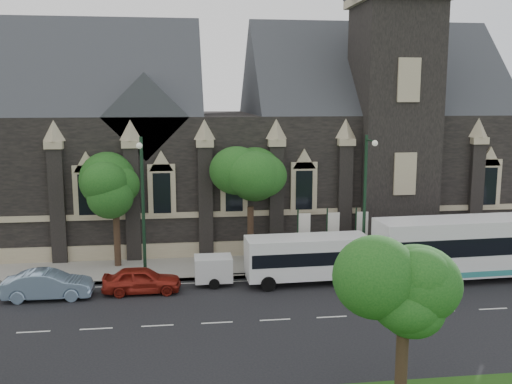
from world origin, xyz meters
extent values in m
plane|color=black|center=(0.00, 0.00, 0.00)|extent=(160.00, 160.00, 0.00)
cube|color=gray|center=(0.00, 9.50, 0.07)|extent=(80.00, 5.00, 0.15)
cube|color=black|center=(4.00, 19.50, 5.00)|extent=(40.00, 15.00, 10.00)
cube|color=#2C2F34|center=(-8.00, 19.50, 10.00)|extent=(16.00, 15.00, 15.00)
cube|color=#2C2F34|center=(14.00, 19.50, 10.00)|extent=(20.00, 15.00, 15.00)
cube|color=#2C2F34|center=(-4.00, 15.00, 10.00)|extent=(6.00, 6.00, 6.00)
cube|color=black|center=(14.00, 13.50, 9.00)|extent=(5.50, 5.50, 18.00)
cube|color=tan|center=(14.00, 13.50, 18.20)|extent=(6.20, 6.20, 0.60)
cube|color=tan|center=(4.00, 11.96, 3.20)|extent=(40.00, 0.22, 0.40)
cube|color=tan|center=(4.00, 11.96, 0.60)|extent=(40.00, 0.25, 1.20)
cube|color=black|center=(2.00, 11.82, 4.80)|extent=(1.20, 0.12, 2.80)
cylinder|color=black|center=(6.00, -9.50, 1.54)|extent=(0.44, 0.44, 3.08)
sphere|color=#184B17|center=(6.00, -9.50, 4.48)|extent=(3.20, 3.20, 3.20)
sphere|color=#184B17|center=(6.60, -8.90, 5.08)|extent=(2.40, 2.40, 2.40)
cylinder|color=black|center=(3.00, 10.50, 1.98)|extent=(0.44, 0.44, 3.96)
sphere|color=#184B17|center=(3.00, 10.50, 5.64)|extent=(3.84, 3.84, 3.84)
sphere|color=#184B17|center=(3.72, 11.22, 6.36)|extent=(2.88, 2.88, 2.88)
cylinder|color=black|center=(-6.00, 10.50, 1.98)|extent=(0.44, 0.44, 3.96)
sphere|color=#184B17|center=(-6.00, 10.50, 5.57)|extent=(3.68, 3.68, 3.68)
sphere|color=#184B17|center=(-5.31, 11.19, 6.26)|extent=(2.76, 2.76, 2.76)
cylinder|color=black|center=(10.00, 7.30, 4.50)|extent=(0.20, 0.20, 9.00)
cylinder|color=black|center=(10.00, 6.50, 8.70)|extent=(0.10, 1.60, 0.10)
sphere|color=silver|center=(10.00, 5.70, 8.60)|extent=(0.36, 0.36, 0.36)
cylinder|color=black|center=(-4.00, 7.30, 4.50)|extent=(0.20, 0.20, 9.00)
cylinder|color=black|center=(-4.00, 6.50, 8.70)|extent=(0.10, 1.60, 0.10)
sphere|color=silver|center=(-4.00, 5.70, 8.60)|extent=(0.36, 0.36, 0.36)
cylinder|color=black|center=(6.00, 9.00, 2.00)|extent=(0.10, 0.10, 4.00)
cube|color=white|center=(6.45, 9.00, 2.60)|extent=(0.80, 0.04, 2.20)
cylinder|color=black|center=(8.00, 9.00, 2.00)|extent=(0.10, 0.10, 4.00)
cube|color=white|center=(8.45, 9.00, 2.60)|extent=(0.80, 0.04, 2.20)
cylinder|color=black|center=(10.00, 9.00, 2.00)|extent=(0.10, 0.10, 4.00)
cube|color=white|center=(10.45, 9.00, 2.60)|extent=(0.80, 0.04, 2.20)
cube|color=white|center=(16.89, 5.11, 2.18)|extent=(13.53, 3.40, 3.46)
cube|color=black|center=(16.89, 5.11, 2.43)|extent=(12.99, 3.42, 1.10)
cube|color=teal|center=(16.89, 5.11, 0.75)|extent=(12.99, 3.41, 0.35)
cylinder|color=black|center=(12.27, 3.50, 0.45)|extent=(0.91, 0.32, 0.90)
cylinder|color=black|center=(12.14, 6.29, 0.45)|extent=(0.91, 0.32, 0.90)
cube|color=white|center=(5.92, 5.70, 1.68)|extent=(7.61, 2.61, 2.46)
cube|color=black|center=(5.92, 5.70, 1.80)|extent=(7.31, 2.64, 0.81)
cylinder|color=black|center=(3.32, 4.43, 0.45)|extent=(0.91, 0.31, 0.90)
cylinder|color=black|center=(3.24, 6.80, 0.45)|extent=(0.91, 0.31, 0.90)
cylinder|color=black|center=(8.22, 4.59, 0.45)|extent=(0.91, 0.31, 0.90)
cylinder|color=black|center=(8.14, 6.96, 0.45)|extent=(0.91, 0.31, 0.90)
cylinder|color=black|center=(8.97, 4.61, 0.45)|extent=(0.91, 0.31, 0.90)
cylinder|color=black|center=(8.89, 6.98, 0.45)|extent=(0.91, 0.31, 0.90)
cube|color=silver|center=(0.17, 6.10, 1.02)|extent=(2.28, 1.71, 1.48)
cylinder|color=black|center=(0.18, 5.25, 0.32)|extent=(0.64, 0.23, 0.64)
cylinder|color=black|center=(0.17, 6.95, 0.32)|extent=(0.64, 0.23, 0.64)
cylinder|color=black|center=(1.65, 6.10, 0.62)|extent=(1.36, 0.08, 0.08)
imported|color=#7F9BB8|center=(-9.31, 4.84, 0.81)|extent=(4.94, 1.73, 1.63)
imported|color=maroon|center=(-4.07, 5.16, 0.77)|extent=(4.55, 1.87, 1.55)
camera|label=1|loc=(-1.64, -27.94, 11.41)|focal=40.54mm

